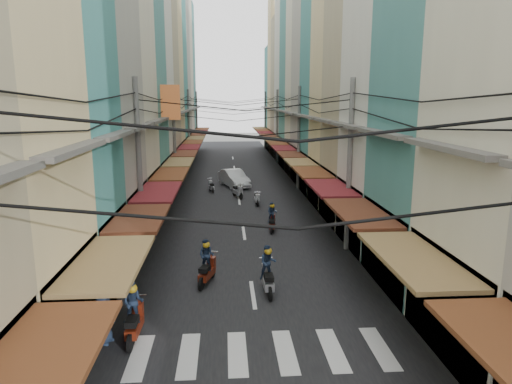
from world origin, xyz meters
name	(u,v)px	position (x,y,z in m)	size (l,w,h in m)	color
ground	(250,275)	(0.00, 0.00, 0.00)	(160.00, 160.00, 0.00)	slate
road	(237,185)	(0.00, 20.00, 0.01)	(10.00, 80.00, 0.02)	black
sidewalk_left	(159,186)	(-6.50, 20.00, 0.03)	(3.00, 80.00, 0.06)	gray
sidewalk_right	(313,184)	(6.50, 20.00, 0.03)	(3.00, 80.00, 0.06)	gray
crosswalk	(261,352)	(0.00, -6.00, 0.03)	(7.55, 2.40, 0.01)	silver
building_row_left	(127,62)	(-7.92, 16.56, 9.78)	(7.80, 67.67, 23.70)	silver
building_row_right	(344,69)	(7.92, 16.45, 9.41)	(7.80, 68.98, 22.59)	teal
utility_poles	(238,108)	(0.00, 15.01, 6.59)	(10.20, 66.13, 8.20)	slate
white_car	(234,186)	(-0.24, 19.58, 0.00)	(4.98, 1.95, 1.76)	silver
bicycle	(439,284)	(7.50, -1.45, 0.00)	(0.55, 1.46, 1.00)	black
moving_scooters	(228,243)	(-0.87, 2.68, 0.53)	(5.90, 24.18, 1.87)	black
parked_scooters	(366,283)	(4.26, -2.23, 0.47)	(12.88, 15.09, 1.02)	black
pedestrians	(153,229)	(-4.55, 3.79, 1.00)	(14.43, 25.65, 2.10)	black
market_umbrella	(436,232)	(6.85, -2.08, 2.36)	(2.54, 2.54, 2.68)	#B2B2B7
traffic_sign	(387,233)	(5.02, -2.05, 2.33)	(0.10, 0.69, 3.16)	slate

